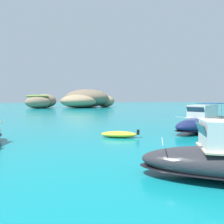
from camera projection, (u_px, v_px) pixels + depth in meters
name	position (u px, v px, depth m)	size (l,w,h in m)	color
islet_large	(87.00, 99.00, 75.66)	(23.86, 23.51, 6.58)	#756651
islet_small	(41.00, 101.00, 67.76)	(12.16, 13.46, 4.70)	#84755B
motorboat_navy	(204.00, 123.00, 17.71)	(8.14, 4.02, 2.45)	navy
dinghy_tender	(119.00, 134.00, 15.12)	(2.79, 2.31, 0.58)	yellow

